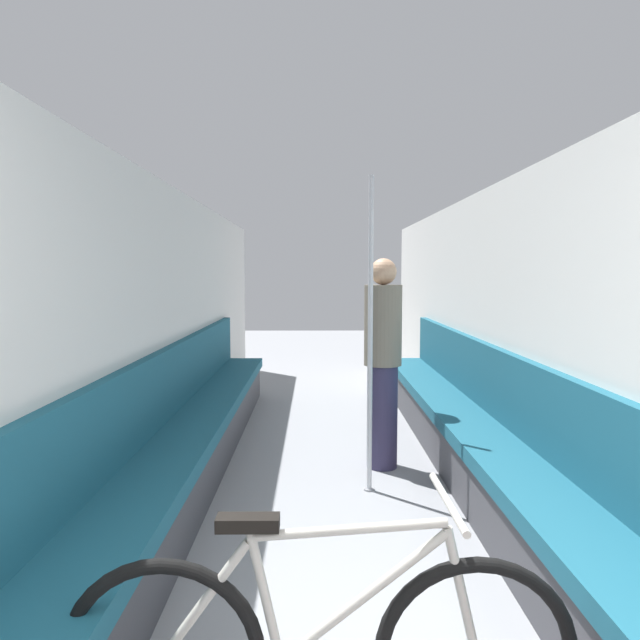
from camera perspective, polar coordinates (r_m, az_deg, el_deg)
name	(u,v)px	position (r m, az deg, el deg)	size (l,w,h in m)	color
wall_left	(148,334)	(4.27, -16.82, -1.34)	(0.10, 10.45, 2.26)	silver
wall_right	(517,334)	(4.34, 19.09, -1.29)	(0.10, 10.45, 2.26)	silver
bench_seat_row_left	(191,438)	(4.51, -12.80, -11.41)	(0.48, 5.94, 1.01)	#3D3D42
bench_seat_row_right	(473,437)	(4.57, 15.05, -11.24)	(0.48, 5.94, 1.01)	#3D3D42
grab_pole_near	(370,340)	(4.05, 5.04, -2.00)	(0.08, 0.08, 2.24)	gray
passenger_standing	(383,360)	(4.59, 6.28, -4.04)	(0.30, 0.30, 1.68)	#332D4C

